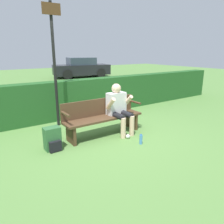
# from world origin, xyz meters

# --- Properties ---
(ground_plane) EXTENTS (40.00, 40.00, 0.00)m
(ground_plane) POSITION_xyz_m (0.00, 0.00, 0.00)
(ground_plane) COLOR #5B8942
(hedge_back) EXTENTS (12.00, 0.41, 1.05)m
(hedge_back) POSITION_xyz_m (0.00, 1.73, 0.53)
(hedge_back) COLOR #235623
(hedge_back) RESTS_ON ground
(park_bench) EXTENTS (1.85, 0.43, 0.81)m
(park_bench) POSITION_xyz_m (0.00, 0.06, 0.43)
(park_bench) COLOR #513823
(park_bench) RESTS_ON ground
(person_seated) EXTENTS (0.57, 0.60, 1.14)m
(person_seated) POSITION_xyz_m (0.37, -0.05, 0.63)
(person_seated) COLOR silver
(person_seated) RESTS_ON ground
(backpack) EXTENTS (0.30, 0.29, 0.45)m
(backpack) POSITION_xyz_m (-1.22, -0.08, 0.21)
(backpack) COLOR #336638
(backpack) RESTS_ON ground
(water_bottle) EXTENTS (0.06, 0.06, 0.22)m
(water_bottle) POSITION_xyz_m (0.35, -0.86, 0.10)
(water_bottle) COLOR #4C8CCC
(water_bottle) RESTS_ON ground
(signpost) EXTENTS (0.43, 0.09, 2.92)m
(signpost) POSITION_xyz_m (-0.60, 1.22, 1.66)
(signpost) COLOR black
(signpost) RESTS_ON ground
(parked_car) EXTENTS (4.08, 2.28, 1.38)m
(parked_car) POSITION_xyz_m (4.68, 10.28, 0.66)
(parked_car) COLOR black
(parked_car) RESTS_ON ground
(litter_crumple) EXTENTS (0.09, 0.09, 0.09)m
(litter_crumple) POSITION_xyz_m (0.31, -0.47, 0.05)
(litter_crumple) COLOR silver
(litter_crumple) RESTS_ON ground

